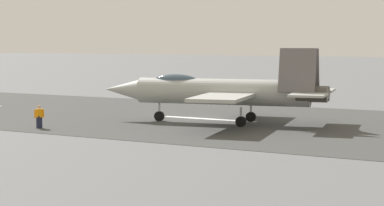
# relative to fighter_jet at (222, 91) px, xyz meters

# --- Properties ---
(ground_plane) EXTENTS (400.00, 400.00, 0.00)m
(ground_plane) POSITION_rel_fighter_jet_xyz_m (2.52, -1.99, -2.43)
(ground_plane) COLOR slate
(runway_strip) EXTENTS (240.00, 26.00, 0.02)m
(runway_strip) POSITION_rel_fighter_jet_xyz_m (2.50, -1.99, -2.42)
(runway_strip) COLOR #3F403E
(runway_strip) RESTS_ON ground
(fighter_jet) EXTENTS (17.99, 14.29, 5.64)m
(fighter_jet) POSITION_rel_fighter_jet_xyz_m (0.00, 0.00, 0.00)
(fighter_jet) COLOR #A6AAA5
(fighter_jet) RESTS_ON ground
(crew_person) EXTENTS (0.49, 0.58, 1.65)m
(crew_person) POSITION_rel_fighter_jet_xyz_m (9.93, 8.85, -1.61)
(crew_person) COLOR #1E2338
(crew_person) RESTS_ON ground
(marker_cone_mid) EXTENTS (0.44, 0.44, 0.55)m
(marker_cone_mid) POSITION_rel_fighter_jet_xyz_m (6.97, -14.42, -2.16)
(marker_cone_mid) COLOR orange
(marker_cone_mid) RESTS_ON ground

